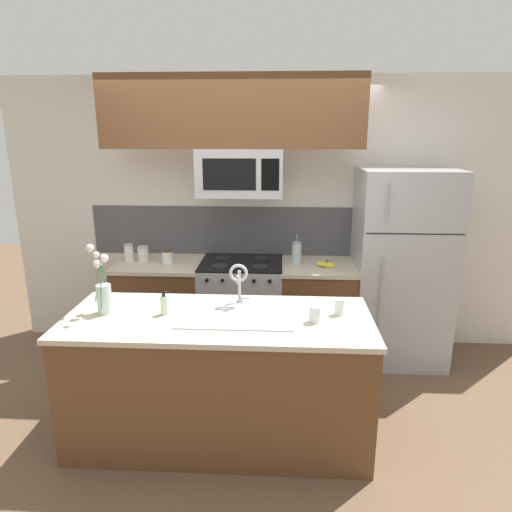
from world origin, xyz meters
TOP-DOWN VIEW (x-y plane):
  - ground_plane at (0.00, 0.00)m, footprint 10.00×10.00m
  - rear_partition at (0.30, 1.28)m, footprint 5.20×0.10m
  - splash_band at (0.00, 1.22)m, footprint 3.00×0.01m
  - back_counter_left at (-0.77, 0.90)m, footprint 0.82×0.65m
  - back_counter_right at (0.71, 0.90)m, footprint 0.70×0.65m
  - stove_range at (0.00, 0.90)m, footprint 0.76×0.64m
  - microwave at (0.00, 0.88)m, footprint 0.74×0.40m
  - upper_cabinet_band at (-0.06, 0.85)m, footprint 2.22×0.34m
  - refrigerator at (1.46, 0.92)m, footprint 0.83×0.74m
  - storage_jar_tall at (-1.07, 0.93)m, footprint 0.08×0.08m
  - storage_jar_medium at (-0.93, 0.94)m, footprint 0.10×0.10m
  - storage_jar_short at (-0.69, 0.87)m, footprint 0.10×0.10m
  - banana_bunch at (0.78, 0.84)m, footprint 0.19×0.12m
  - french_press at (0.51, 0.96)m, footprint 0.09×0.09m
  - island_counter at (-0.05, -0.35)m, footprint 2.05×0.84m
  - kitchen_sink at (0.07, -0.35)m, footprint 0.76×0.44m
  - sink_faucet at (0.07, -0.13)m, footprint 0.14×0.14m
  - dish_soap_bottle at (-0.41, -0.34)m, footprint 0.06×0.05m
  - drinking_glass at (0.59, -0.41)m, footprint 0.07×0.07m
  - spare_glass at (0.76, -0.27)m, footprint 0.06×0.06m
  - flower_vase at (-0.83, -0.33)m, footprint 0.16×0.21m

SIDE VIEW (x-z plane):
  - ground_plane at x=0.00m, z-range 0.00..0.00m
  - island_counter at x=-0.05m, z-range 0.00..0.91m
  - back_counter_left at x=-0.77m, z-range 0.00..0.91m
  - back_counter_right at x=0.71m, z-range 0.00..0.91m
  - stove_range at x=0.00m, z-range 0.00..0.93m
  - kitchen_sink at x=0.07m, z-range 0.76..0.92m
  - refrigerator at x=1.46m, z-range 0.00..1.79m
  - banana_bunch at x=0.78m, z-range 0.89..0.97m
  - drinking_glass at x=0.59m, z-range 0.91..1.02m
  - spare_glass at x=0.76m, z-range 0.91..1.02m
  - storage_jar_short at x=-0.69m, z-range 0.91..1.04m
  - dish_soap_bottle at x=-0.41m, z-range 0.90..1.06m
  - storage_jar_medium at x=-0.93m, z-range 0.91..1.05m
  - storage_jar_tall at x=-1.07m, z-range 0.91..1.07m
  - french_press at x=0.51m, z-range 0.88..1.14m
  - flower_vase at x=-0.83m, z-range 0.82..1.29m
  - sink_faucet at x=0.07m, z-range 0.95..1.26m
  - splash_band at x=0.00m, z-range 0.91..1.39m
  - rear_partition at x=0.30m, z-range 0.00..2.60m
  - microwave at x=0.00m, z-range 1.54..1.96m
  - upper_cabinet_band at x=-0.06m, z-range 1.96..2.56m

